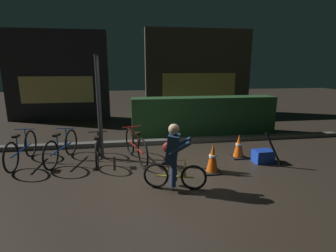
{
  "coord_description": "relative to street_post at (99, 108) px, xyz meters",
  "views": [
    {
      "loc": [
        -0.68,
        -5.12,
        2.23
      ],
      "look_at": [
        0.2,
        0.6,
        0.9
      ],
      "focal_mm": 27.57,
      "sensor_mm": 36.0,
      "label": 1
    }
  ],
  "objects": [
    {
      "name": "traffic_cone_near",
      "position": [
        2.44,
        -1.3,
        -0.94
      ],
      "size": [
        0.36,
        0.36,
        0.65
      ],
      "color": "black",
      "rests_on": "ground"
    },
    {
      "name": "hedge_row",
      "position": [
        3.18,
        1.9,
        -0.63
      ],
      "size": [
        4.8,
        0.7,
        1.26
      ],
      "primitive_type": "cube",
      "color": "#214723",
      "rests_on": "ground"
    },
    {
      "name": "blue_crate",
      "position": [
        3.83,
        -0.9,
        -1.11
      ],
      "size": [
        0.45,
        0.34,
        0.3
      ],
      "primitive_type": "cube",
      "rotation": [
        0.0,
        0.0,
        0.04
      ],
      "color": "#193DB7",
      "rests_on": "ground"
    },
    {
      "name": "cyclist",
      "position": [
        1.49,
        -1.9,
        -0.63
      ],
      "size": [
        1.15,
        0.62,
        1.25
      ],
      "rotation": [
        0.0,
        0.0,
        -0.28
      ],
      "color": "black",
      "rests_on": "ground"
    },
    {
      "name": "street_post",
      "position": [
        0.0,
        0.0,
        0.0
      ],
      "size": [
        0.1,
        0.1,
        2.52
      ],
      "primitive_type": "cylinder",
      "color": "#2D2D33",
      "rests_on": "ground"
    },
    {
      "name": "closed_umbrella",
      "position": [
        3.93,
        -1.15,
        -0.87
      ],
      "size": [
        0.41,
        0.21,
        0.78
      ],
      "primitive_type": "cylinder",
      "rotation": [
        0.0,
        0.46,
        2.73
      ],
      "color": "black",
      "rests_on": "ground"
    },
    {
      "name": "parked_bike_center_left",
      "position": [
        -0.06,
        -0.27,
        -0.94
      ],
      "size": [
        0.46,
        1.5,
        0.69
      ],
      "rotation": [
        0.0,
        0.0,
        1.63
      ],
      "color": "black",
      "rests_on": "ground"
    },
    {
      "name": "ground_plane",
      "position": [
        1.38,
        -1.2,
        -1.26
      ],
      "size": [
        40.0,
        40.0,
        0.0
      ],
      "primitive_type": "plane",
      "color": "#2D261E"
    },
    {
      "name": "parked_bike_leftmost",
      "position": [
        -1.8,
        -0.15,
        -0.9
      ],
      "size": [
        0.46,
        1.71,
        0.78
      ],
      "rotation": [
        0.0,
        0.0,
        1.53
      ],
      "color": "black",
      "rests_on": "ground"
    },
    {
      "name": "sidewalk_curb",
      "position": [
        1.38,
        1.0,
        -1.2
      ],
      "size": [
        12.0,
        0.24,
        0.12
      ],
      "primitive_type": "cube",
      "color": "#56544F",
      "rests_on": "ground"
    },
    {
      "name": "traffic_cone_far",
      "position": [
        3.39,
        -0.5,
        -0.97
      ],
      "size": [
        0.36,
        0.36,
        0.6
      ],
      "color": "black",
      "rests_on": "ground"
    },
    {
      "name": "storefront_right",
      "position": [
        4.07,
        6.0,
        0.72
      ],
      "size": [
        5.09,
        0.54,
        3.97
      ],
      "color": "#42382D",
      "rests_on": "ground"
    },
    {
      "name": "parked_bike_center_right",
      "position": [
        0.84,
        -0.34,
        -0.9
      ],
      "size": [
        0.55,
        1.69,
        0.8
      ],
      "rotation": [
        0.0,
        0.0,
        1.84
      ],
      "color": "black",
      "rests_on": "ground"
    },
    {
      "name": "parked_bike_left_mid",
      "position": [
        -0.91,
        -0.14,
        -0.91
      ],
      "size": [
        0.5,
        1.64,
        0.77
      ],
      "rotation": [
        0.0,
        0.0,
        1.34
      ],
      "color": "black",
      "rests_on": "ground"
    },
    {
      "name": "storefront_left",
      "position": [
        -2.22,
        5.3,
        0.59
      ],
      "size": [
        4.16,
        0.54,
        3.71
      ],
      "color": "#262328",
      "rests_on": "ground"
    }
  ]
}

